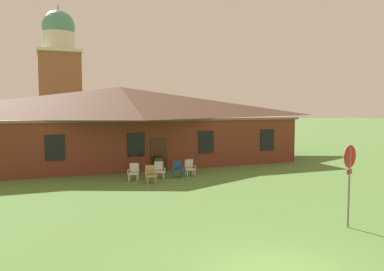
{
  "coord_description": "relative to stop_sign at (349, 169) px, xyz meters",
  "views": [
    {
      "loc": [
        -5.22,
        -7.6,
        4.17
      ],
      "look_at": [
        1.32,
        9.31,
        2.76
      ],
      "focal_mm": 35.32,
      "sensor_mm": 36.0,
      "label": 1
    }
  ],
  "objects": [
    {
      "name": "dome_tower",
      "position": [
        -7.91,
        39.27,
        5.45
      ],
      "size": [
        5.18,
        5.18,
        16.6
      ],
      "color": "#93563D",
      "rests_on": "ground"
    },
    {
      "name": "lawn_chair_left_end",
      "position": [
        -3.58,
        10.95,
        -1.54
      ],
      "size": [
        0.7,
        0.74,
        0.96
      ],
      "color": "white",
      "rests_on": "ground"
    },
    {
      "name": "trash_bin",
      "position": [
        -3.02,
        13.05,
        -1.54
      ],
      "size": [
        0.56,
        0.56,
        0.98
      ],
      "color": "#335638",
      "rests_on": "ground"
    },
    {
      "name": "lawn_chair_right_end",
      "position": [
        -1.61,
        11.13,
        -1.54
      ],
      "size": [
        0.68,
        0.72,
        0.96
      ],
      "color": "silver",
      "rests_on": "ground"
    },
    {
      "name": "stop_sign",
      "position": [
        0.0,
        0.0,
        0.0
      ],
      "size": [
        0.77,
        0.3,
        2.86
      ],
      "color": "slate",
      "rests_on": "ground"
    },
    {
      "name": "brick_building",
      "position": [
        -4.39,
        18.35,
        0.81
      ],
      "size": [
        24.92,
        10.4,
        5.59
      ],
      "color": "brown",
      "rests_on": "ground"
    },
    {
      "name": "lawn_chair_near_door",
      "position": [
        -4.39,
        9.79,
        -1.54
      ],
      "size": [
        0.67,
        0.7,
        0.96
      ],
      "color": "tan",
      "rests_on": "ground"
    },
    {
      "name": "lawn_chair_middle",
      "position": [
        -2.48,
        10.84,
        -1.54
      ],
      "size": [
        0.73,
        0.77,
        0.96
      ],
      "color": "#2D5693",
      "rests_on": "ground"
    },
    {
      "name": "lawn_chair_by_porch",
      "position": [
        -5.08,
        10.87,
        -1.54
      ],
      "size": [
        0.78,
        0.83,
        0.96
      ],
      "color": "white",
      "rests_on": "ground"
    }
  ]
}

